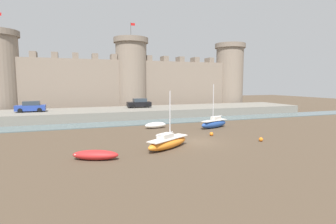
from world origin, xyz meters
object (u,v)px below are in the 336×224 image
object	(u,v)px
car_quay_west	(139,103)
rowboat_midflat_centre	(95,155)
sailboat_midflat_left	(214,123)
mooring_buoy_near_channel	(211,134)
sailboat_midflat_right	(168,142)
mooring_buoy_off_centre	(261,139)
car_quay_east	(31,107)
rowboat_near_channel_left	(156,125)

from	to	relation	value
car_quay_west	rowboat_midflat_centre	bearing A→B (deg)	-110.61
sailboat_midflat_left	mooring_buoy_near_channel	bearing A→B (deg)	-122.86
sailboat_midflat_right	mooring_buoy_off_centre	distance (m)	9.54
sailboat_midflat_left	mooring_buoy_near_channel	distance (m)	5.27
mooring_buoy_near_channel	mooring_buoy_off_centre	xyz separation A→B (m)	(3.22, -4.07, -0.00)
sailboat_midflat_left	car_quay_east	xyz separation A→B (m)	(-22.85, 14.35, 1.59)
rowboat_near_channel_left	car_quay_east	distance (m)	19.89
mooring_buoy_off_centre	mooring_buoy_near_channel	bearing A→B (deg)	128.37
sailboat_midflat_left	car_quay_east	bearing A→B (deg)	147.86
sailboat_midflat_right	car_quay_west	xyz separation A→B (m)	(3.15, 23.66, 1.64)
rowboat_near_channel_left	sailboat_midflat_right	size ratio (longest dim) A/B	0.59
rowboat_near_channel_left	car_quay_west	distance (m)	13.53
sailboat_midflat_left	car_quay_east	distance (m)	27.03
rowboat_near_channel_left	rowboat_midflat_centre	distance (m)	14.28
rowboat_midflat_centre	rowboat_near_channel_left	bearing A→B (deg)	54.58
mooring_buoy_near_channel	mooring_buoy_off_centre	size ratio (longest dim) A/B	1.01
rowboat_near_channel_left	mooring_buoy_near_channel	bearing A→B (deg)	-57.61
sailboat_midflat_right	mooring_buoy_near_channel	size ratio (longest dim) A/B	12.22
sailboat_midflat_right	car_quay_west	world-z (taller)	sailboat_midflat_right
sailboat_midflat_right	sailboat_midflat_left	distance (m)	12.15
sailboat_midflat_right	car_quay_east	xyz separation A→B (m)	(-13.70, 22.34, 1.64)
rowboat_midflat_centre	sailboat_midflat_right	world-z (taller)	sailboat_midflat_right
rowboat_near_channel_left	rowboat_midflat_centre	bearing A→B (deg)	-125.42
car_quay_east	rowboat_near_channel_left	bearing A→B (deg)	-37.44
mooring_buoy_near_channel	car_quay_west	size ratio (longest dim) A/B	0.10
car_quay_west	car_quay_east	bearing A→B (deg)	-175.53
sailboat_midflat_right	mooring_buoy_off_centre	world-z (taller)	sailboat_midflat_right
rowboat_near_channel_left	mooring_buoy_near_channel	distance (m)	7.97
sailboat_midflat_left	mooring_buoy_off_centre	bearing A→B (deg)	-87.53
mooring_buoy_near_channel	car_quay_east	distance (m)	27.50
mooring_buoy_off_centre	car_quay_west	xyz separation A→B (m)	(-6.36, 24.15, 1.99)
sailboat_midflat_left	mooring_buoy_near_channel	xyz separation A→B (m)	(-2.85, -4.42, -0.39)
rowboat_midflat_centre	mooring_buoy_near_channel	xyz separation A→B (m)	(12.54, 4.91, -0.17)
rowboat_near_channel_left	car_quay_west	bearing A→B (deg)	85.19
sailboat_midflat_left	mooring_buoy_off_centre	size ratio (longest dim) A/B	13.70
rowboat_near_channel_left	rowboat_midflat_centre	xyz separation A→B (m)	(-8.27, -11.64, -0.02)
sailboat_midflat_left	car_quay_west	xyz separation A→B (m)	(-6.00, 15.67, 1.59)
sailboat_midflat_left	mooring_buoy_near_channel	size ratio (longest dim) A/B	13.50
rowboat_near_channel_left	sailboat_midflat_left	distance (m)	7.49
car_quay_west	mooring_buoy_near_channel	bearing A→B (deg)	-81.10
mooring_buoy_near_channel	rowboat_near_channel_left	bearing A→B (deg)	122.39
car_quay_west	sailboat_midflat_left	bearing A→B (deg)	-69.05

